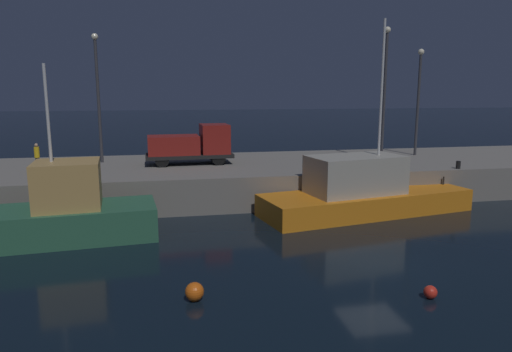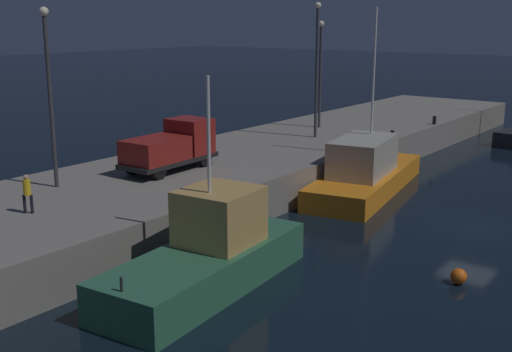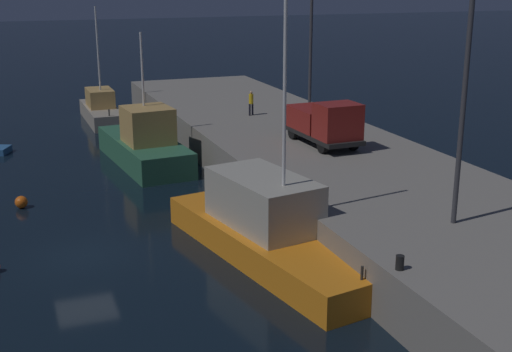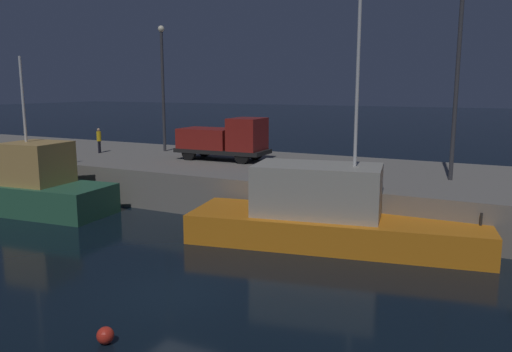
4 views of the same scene
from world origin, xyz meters
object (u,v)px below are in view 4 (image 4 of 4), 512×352
Objects in this scene: mooring_buoy_mid at (105,335)px; lamp_post_east at (458,70)px; bollard_west at (346,182)px; fishing_boat_white at (329,215)px; lamp_post_west at (163,80)px; dockworker at (99,139)px; utility_truck at (225,139)px; fishing_trawler_red at (28,188)px.

mooring_buoy_mid is 19.42m from lamp_post_east.
fishing_boat_white is at bearing -91.29° from bollard_west.
lamp_post_east is (19.28, -2.78, 0.28)m from lamp_post_west.
fishing_boat_white is 28.12× the size of mooring_buoy_mid.
dockworker reaches higher than bollard_west.
fishing_boat_white reaches higher than mooring_buoy_mid.
lamp_post_east is (4.08, 6.07, 6.10)m from fishing_boat_white.
utility_truck reaches higher than dockworker.
fishing_boat_white reaches higher than fishing_trawler_red.
fishing_boat_white is 11.68m from utility_truck.
lamp_post_west is at bearing 162.52° from utility_truck.
fishing_boat_white is 28.04× the size of bollard_west.
mooring_buoy_mid is at bearing -110.62° from lamp_post_east.
lamp_post_west reaches higher than dockworker.
bollard_west is at bearing -135.34° from lamp_post_east.
fishing_boat_white is at bearing -30.20° from lamp_post_west.
lamp_post_east is 23.11m from dockworker.
bollard_west reaches higher than mooring_buoy_mid.
lamp_post_west is 17.34m from bollard_west.
mooring_buoy_mid is (-2.29, -10.85, -1.00)m from fishing_boat_white.
dockworker is at bearing 134.02° from mooring_buoy_mid.
lamp_post_east reaches higher than mooring_buoy_mid.
bollard_west is at bearing 13.64° from fishing_trawler_red.
bollard_west is at bearing -27.86° from utility_truck.
utility_truck reaches higher than bollard_west.
dockworker is at bearing 180.00° from lamp_post_east.
bollard_west is at bearing -12.04° from dockworker.
lamp_post_east is 7.57m from bollard_west.
dockworker is at bearing 161.97° from fishing_boat_white.
lamp_post_west is 5.09× the size of dockworker.
mooring_buoy_mid is at bearing -32.99° from fishing_trawler_red.
fishing_trawler_red reaches higher than mooring_buoy_mid.
mooring_buoy_mid is 13.31m from bollard_west.
utility_truck is at bearing 152.14° from bollard_west.
dockworker is 3.70× the size of bollard_west.
lamp_post_east reaches higher than lamp_post_west.
lamp_post_east reaches higher than dockworker.
lamp_post_east reaches higher than bollard_west.
fishing_trawler_red is at bearing -173.47° from fishing_boat_white.
fishing_boat_white reaches higher than utility_truck.
lamp_post_west is (-15.20, 8.85, 5.82)m from fishing_boat_white.
mooring_buoy_mid is at bearing -68.92° from utility_truck.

